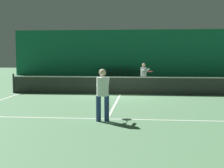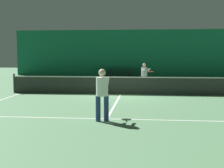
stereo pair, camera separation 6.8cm
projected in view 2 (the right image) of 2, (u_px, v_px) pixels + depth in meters
ground_plane at (121, 94)px, 16.78m from camera, size 60.00×60.00×0.00m
backdrop_curtain at (131, 53)px, 30.29m from camera, size 23.00×0.12×4.49m
court_line_baseline_far at (130, 77)px, 28.56m from camera, size 11.00×0.10×0.00m
court_line_service_far at (127, 83)px, 23.11m from camera, size 8.25×0.10×0.00m
court_line_service_near at (107, 119)px, 10.44m from camera, size 8.25×0.10×0.00m
court_line_sideline_left at (22, 93)px, 17.33m from camera, size 0.10×23.80×0.00m
court_line_centre at (121, 94)px, 16.78m from camera, size 0.10×12.80×0.00m
tennis_net at (121, 85)px, 16.73m from camera, size 12.00×0.10×1.07m
player_near at (102, 91)px, 10.02m from camera, size 0.45×1.38×1.69m
player_far at (145, 74)px, 19.26m from camera, size 0.85×1.34×1.59m
courtside_chair_0 at (103, 71)px, 30.19m from camera, size 0.44×0.44×0.84m
courtside_chair_1 at (109, 71)px, 30.13m from camera, size 0.44×0.44×0.84m
courtside_chair_2 at (115, 71)px, 30.07m from camera, size 0.44×0.44×0.84m
courtside_chair_3 at (121, 71)px, 30.01m from camera, size 0.44×0.44×0.84m
courtside_chair_4 at (127, 71)px, 29.95m from camera, size 0.44×0.44×0.84m
courtside_chair_5 at (134, 71)px, 29.89m from camera, size 0.44×0.44×0.84m
courtside_chair_6 at (140, 71)px, 29.83m from camera, size 0.44×0.44×0.84m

